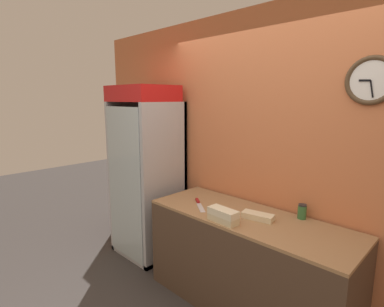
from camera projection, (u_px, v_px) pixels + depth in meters
The scene contains 8 objects.
wall_back at pixel (274, 156), 2.77m from camera, with size 5.20×0.09×2.70m.
prep_counter at pixel (246, 262), 2.67m from camera, with size 1.84×0.67×0.87m.
beverage_cooler at pixel (150, 165), 3.60m from camera, with size 0.72×0.64×2.02m.
sandwich_stack_bottom at pixel (223, 219), 2.46m from camera, with size 0.27×0.13×0.06m.
sandwich_stack_middle at pixel (223, 212), 2.45m from camera, with size 0.27×0.13×0.06m.
sandwich_flat_left at pixel (258, 216), 2.53m from camera, with size 0.28×0.16×0.05m.
chefs_knife at pixel (199, 203), 2.88m from camera, with size 0.29×0.23×0.02m.
condiment_jar at pixel (302, 212), 2.53m from camera, with size 0.07×0.07×0.13m.
Camera 1 is at (1.37, -1.21, 1.88)m, focal length 28.00 mm.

